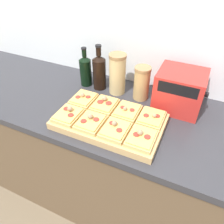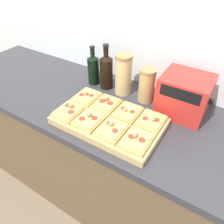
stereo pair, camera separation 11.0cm
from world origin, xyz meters
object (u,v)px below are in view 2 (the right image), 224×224
Objects in this scene: wine_bottle at (106,71)px; toaster_oven at (184,95)px; cutting_board at (109,121)px; grain_jar_tall at (123,75)px; grain_jar_short at (146,85)px; olive_oil_bottle at (93,69)px.

toaster_oven is at bearing -0.10° from wine_bottle.
cutting_board is 0.37m from wine_bottle.
grain_jar_tall reaches higher than cutting_board.
olive_oil_bottle is at bearing -180.00° from grain_jar_short.
grain_jar_short reaches higher than cutting_board.
grain_jar_tall is 0.92× the size of toaster_oven.
toaster_oven is (0.58, -0.00, 0.01)m from olive_oil_bottle.
toaster_oven is at bearing -0.23° from grain_jar_short.
grain_jar_short is (0.15, 0.00, -0.02)m from grain_jar_tall.
wine_bottle is (-0.21, 0.29, 0.10)m from cutting_board.
cutting_board is 0.41m from toaster_oven.
cutting_board is 0.31m from grain_jar_short.
grain_jar_short is (0.27, 0.00, -0.01)m from wine_bottle.
toaster_oven is (0.36, -0.00, -0.01)m from grain_jar_tall.
grain_jar_short is at bearing 179.77° from toaster_oven.
grain_jar_short is 0.74× the size of toaster_oven.
olive_oil_bottle is at bearing 180.00° from wine_bottle.
grain_jar_short is 0.21m from toaster_oven.
olive_oil_bottle reaches higher than cutting_board.
wine_bottle is at bearing 179.90° from toaster_oven.
grain_jar_tall is at bearing -180.00° from grain_jar_short.
grain_jar_short is at bearing 77.62° from cutting_board.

